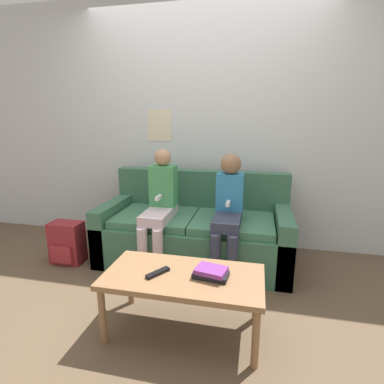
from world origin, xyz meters
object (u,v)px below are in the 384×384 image
Objects in this scene: couch at (195,232)px; person_left at (160,204)px; tv_remote at (158,273)px; coffee_table at (183,281)px; backpack at (67,243)px; person_right at (228,208)px.

person_left is at bearing -146.43° from couch.
tv_remote is at bearing -72.55° from person_left.
coffee_table is 0.92× the size of person_left.
person_left is at bearing 140.49° from tv_remote.
tv_remote is 0.40× the size of backpack.
coffee_table is at bearing -82.26° from couch.
coffee_table is 6.17× the size of tv_remote.
couch is at bearing 33.57° from person_left.
couch reaches higher than backpack.
tv_remote is (0.28, -0.89, -0.18)m from person_left.
coffee_table is at bearing -102.82° from person_right.
tv_remote is at bearing -111.56° from person_right.
couch is 1.78× the size of coffee_table.
person_left is 6.70× the size of tv_remote.
person_left reaches higher than couch.
couch is 0.48m from person_left.
person_right is at bearing 5.66° from backpack.
person_left is 1.02× the size of person_right.
person_right is (0.63, 0.00, 0.00)m from person_left.
coffee_table is (0.14, -1.05, 0.08)m from couch.
person_right is at bearing 101.47° from tv_remote.
person_right is 1.60m from backpack.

